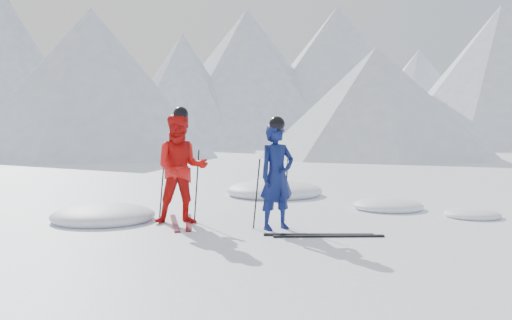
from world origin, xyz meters
name	(u,v)px	position (x,y,z in m)	size (l,w,h in m)	color
ground	(343,222)	(0.00, 0.00, 0.00)	(160.00, 160.00, 0.00)	white
mountain_range	(214,68)	(5.71, 35.31, 6.72)	(106.15, 62.94, 15.53)	#B2BCD1
skier_blue	(277,176)	(-1.34, -0.28, 0.87)	(0.64, 0.42, 1.74)	#0D184F
skier_red	(181,169)	(-2.74, 0.73, 0.96)	(0.93, 0.73, 1.92)	red
pole_blue_left	(257,194)	(-1.64, -0.13, 0.58)	(0.02, 0.02, 1.16)	black
pole_blue_right	(286,192)	(-1.09, -0.03, 0.58)	(0.02, 0.02, 1.16)	black
pole_red_left	(162,186)	(-3.04, 0.98, 0.64)	(0.02, 0.02, 1.28)	black
pole_red_right	(197,185)	(-2.44, 0.88, 0.64)	(0.02, 0.02, 1.28)	black
ski_worn_left	(175,223)	(-2.86, 0.73, 0.01)	(0.09, 1.70, 0.03)	black
ski_worn_right	(188,222)	(-2.62, 0.73, 0.01)	(0.09, 1.70, 0.03)	black
ski_loose_a	(319,235)	(-0.90, -0.98, 0.01)	(0.09, 1.70, 0.03)	black
ski_loose_b	(329,236)	(-0.80, -1.13, 0.01)	(0.09, 1.70, 0.03)	black
snow_lumps	(258,203)	(-0.68, 2.82, 0.00)	(8.05, 5.97, 0.52)	white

